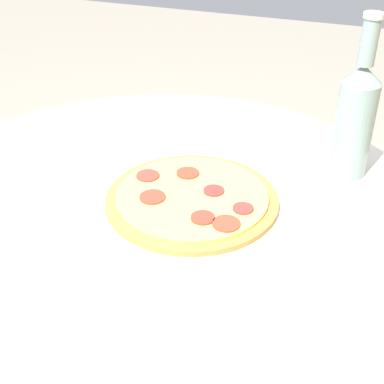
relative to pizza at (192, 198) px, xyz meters
name	(u,v)px	position (x,y,z in m)	size (l,w,h in m)	color
table	(158,292)	(0.04, -0.05, -0.20)	(0.96, 0.96, 0.75)	silver
pizza	(192,198)	(0.00, 0.00, 0.00)	(0.29, 0.29, 0.02)	#B77F3D
beer_bottle	(355,117)	(-0.19, 0.23, 0.10)	(0.07, 0.07, 0.29)	gray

